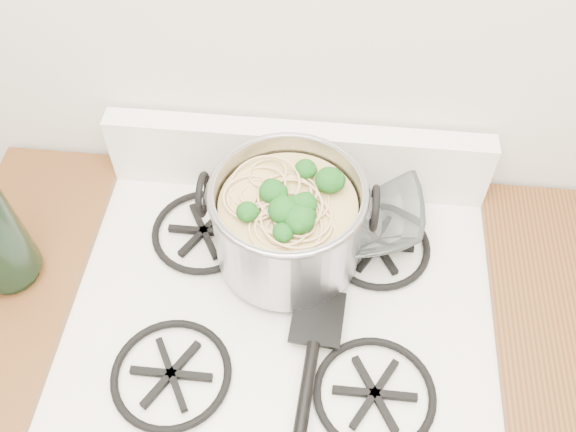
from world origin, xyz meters
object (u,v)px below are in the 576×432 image
Objects in this scene: spatula at (318,315)px; glass_bowl at (341,211)px; gas_range at (283,407)px; stock_pot at (288,222)px.

spatula is 0.24m from glass_bowl.
gas_range is 3.00× the size of stock_pot.
glass_bowl reaches higher than spatula.
gas_range is 7.65× the size of glass_bowl.
glass_bowl is at bearing 65.72° from gas_range.
stock_pot is at bearing -135.12° from glass_bowl.
spatula is (0.07, -0.02, 0.50)m from gas_range.
glass_bowl reaches higher than gas_range.
spatula is 2.57× the size of glass_bowl.
spatula is at bearing -18.79° from gas_range.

